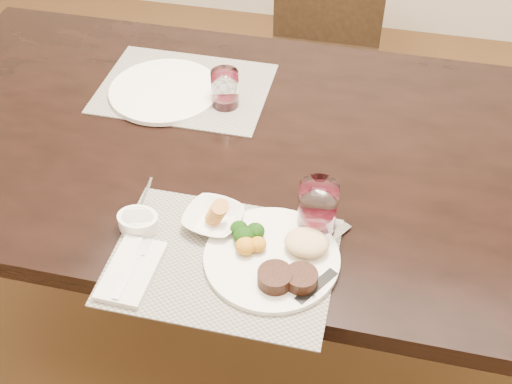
% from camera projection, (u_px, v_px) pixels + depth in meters
% --- Properties ---
extents(ground_plane, '(4.50, 4.50, 0.00)m').
position_uv_depth(ground_plane, '(269.00, 320.00, 2.12)').
color(ground_plane, '#492C17').
rests_on(ground_plane, ground).
extents(dining_table, '(2.00, 1.00, 0.75)m').
position_uv_depth(dining_table, '(273.00, 169.00, 1.65)').
color(dining_table, black).
rests_on(dining_table, ground).
extents(chair_far, '(0.42, 0.42, 0.90)m').
position_uv_depth(chair_far, '(323.00, 41.00, 2.42)').
color(chair_far, black).
rests_on(chair_far, ground).
extents(placemat_near, '(0.46, 0.34, 0.00)m').
position_uv_depth(placemat_near, '(223.00, 261.00, 1.32)').
color(placemat_near, gray).
rests_on(placemat_near, dining_table).
extents(placemat_far, '(0.46, 0.34, 0.00)m').
position_uv_depth(placemat_far, '(185.00, 88.00, 1.77)').
color(placemat_far, gray).
rests_on(placemat_far, dining_table).
extents(dinner_plate, '(0.28, 0.28, 0.05)m').
position_uv_depth(dinner_plate, '(278.00, 257.00, 1.31)').
color(dinner_plate, silver).
rests_on(dinner_plate, placemat_near).
extents(napkin_fork, '(0.10, 0.17, 0.02)m').
position_uv_depth(napkin_fork, '(132.00, 270.00, 1.29)').
color(napkin_fork, silver).
rests_on(napkin_fork, placemat_near).
extents(steak_knife, '(0.10, 0.25, 0.01)m').
position_uv_depth(steak_knife, '(319.00, 276.00, 1.28)').
color(steak_knife, silver).
rests_on(steak_knife, placemat_near).
extents(cracker_bowl, '(0.14, 0.14, 0.05)m').
position_uv_depth(cracker_bowl, '(213.00, 218.00, 1.38)').
color(cracker_bowl, silver).
rests_on(cracker_bowl, placemat_near).
extents(sauce_ramekin, '(0.09, 0.13, 0.07)m').
position_uv_depth(sauce_ramekin, '(138.00, 221.00, 1.37)').
color(sauce_ramekin, silver).
rests_on(sauce_ramekin, placemat_near).
extents(wine_glass_near, '(0.08, 0.08, 0.12)m').
position_uv_depth(wine_glass_near, '(317.00, 209.00, 1.36)').
color(wine_glass_near, silver).
rests_on(wine_glass_near, placemat_near).
extents(far_plate, '(0.30, 0.30, 0.01)m').
position_uv_depth(far_plate, '(165.00, 91.00, 1.75)').
color(far_plate, silver).
rests_on(far_plate, placemat_far).
extents(wine_glass_far, '(0.07, 0.07, 0.10)m').
position_uv_depth(wine_glass_far, '(225.00, 90.00, 1.68)').
color(wine_glass_far, silver).
rests_on(wine_glass_far, placemat_far).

